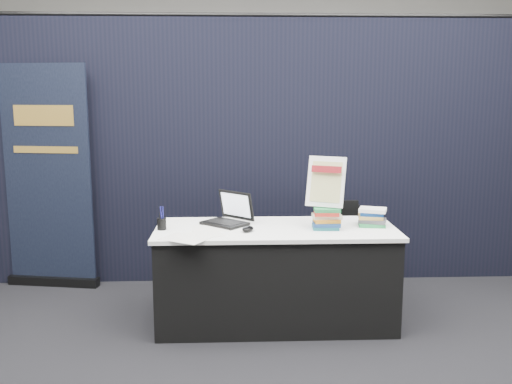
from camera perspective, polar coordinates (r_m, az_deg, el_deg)
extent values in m
plane|color=black|center=(4.02, 2.53, -15.87)|extent=(8.00, 8.00, 0.00)
cube|color=#A9A69F|center=(7.61, 0.06, 9.96)|extent=(8.00, 0.02, 3.50)
cube|color=black|center=(5.24, 1.15, 3.93)|extent=(6.00, 0.08, 2.40)
cube|color=black|center=(4.39, 1.95, -8.50)|extent=(1.76, 0.71, 0.72)
cube|color=white|center=(4.29, 1.98, -3.75)|extent=(1.80, 0.75, 0.03)
cube|color=black|center=(4.37, -3.16, -3.16)|extent=(0.39, 0.38, 0.02)
cube|color=black|center=(4.45, -3.16, -1.29)|extent=(0.28, 0.26, 0.22)
cube|color=white|center=(4.45, -3.16, -1.31)|extent=(0.23, 0.21, 0.18)
ellipsoid|color=black|center=(4.16, -0.82, -3.71)|extent=(0.12, 0.14, 0.04)
cube|color=white|center=(4.07, -5.62, -4.31)|extent=(0.38, 0.34, 0.00)
cube|color=silver|center=(3.99, -7.12, -4.65)|extent=(0.38, 0.35, 0.00)
cube|color=white|center=(4.27, -4.52, -3.63)|extent=(0.28, 0.20, 0.00)
cylinder|color=black|center=(4.26, -9.41, -3.17)|extent=(0.09, 0.09, 0.09)
cube|color=#1C656B|center=(4.27, 6.98, -3.49)|extent=(0.20, 0.16, 0.03)
cube|color=navy|center=(4.26, 6.99, -3.14)|extent=(0.20, 0.16, 0.03)
cube|color=#C0751B|center=(4.26, 6.99, -2.79)|extent=(0.20, 0.16, 0.03)
cube|color=beige|center=(4.25, 7.00, -2.44)|extent=(0.20, 0.16, 0.03)
cube|color=#B4281D|center=(4.25, 7.01, -2.08)|extent=(0.20, 0.16, 0.03)
cube|color=#228142|center=(4.24, 7.02, -1.73)|extent=(0.20, 0.16, 0.03)
cube|color=#228142|center=(4.42, 11.52, -3.14)|extent=(0.22, 0.19, 0.03)
cube|color=#424146|center=(4.42, 11.53, -2.80)|extent=(0.22, 0.19, 0.03)
cube|color=tan|center=(4.41, 11.54, -2.46)|extent=(0.22, 0.19, 0.03)
cube|color=navy|center=(4.41, 11.55, -2.11)|extent=(0.22, 0.19, 0.03)
cube|color=white|center=(4.40, 11.56, -1.77)|extent=(0.22, 0.19, 0.03)
cube|color=black|center=(4.22, 7.06, -1.41)|extent=(0.18, 0.09, 0.01)
cylinder|color=black|center=(4.27, 5.91, 0.23)|extent=(0.05, 0.09, 0.27)
cylinder|color=black|center=(4.30, 7.90, 0.24)|extent=(0.05, 0.09, 0.27)
cube|color=white|center=(4.24, 7.00, 1.03)|extent=(0.30, 0.21, 0.37)
cube|color=#C5C17B|center=(4.23, 7.02, 1.01)|extent=(0.24, 0.17, 0.29)
cube|color=maroon|center=(4.21, 7.06, 2.27)|extent=(0.21, 0.11, 0.05)
cube|color=black|center=(5.61, -19.56, -8.38)|extent=(0.85, 0.24, 0.08)
cube|color=black|center=(5.42, -20.08, 1.38)|extent=(0.79, 0.17, 2.00)
cube|color=#BB8F3A|center=(5.35, -20.49, 7.18)|extent=(0.54, 0.10, 0.18)
cube|color=#BB8F3A|center=(5.37, -20.30, 3.99)|extent=(0.59, 0.11, 0.06)
cylinder|color=black|center=(4.85, 6.77, -8.80)|extent=(0.02, 0.02, 0.39)
cylinder|color=black|center=(4.92, 10.84, -8.66)|extent=(0.02, 0.02, 0.39)
cylinder|color=black|center=(5.18, 6.16, -7.57)|extent=(0.02, 0.02, 0.39)
cylinder|color=black|center=(5.24, 9.97, -7.45)|extent=(0.02, 0.02, 0.39)
cube|color=black|center=(4.98, 8.50, -5.76)|extent=(0.37, 0.37, 0.03)
cube|color=black|center=(5.07, 8.23, -1.61)|extent=(0.35, 0.03, 0.14)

